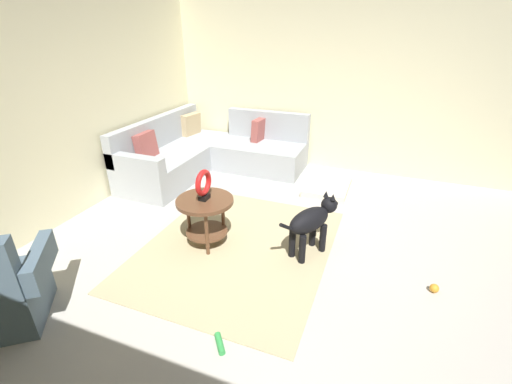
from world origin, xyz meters
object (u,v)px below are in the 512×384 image
side_table (205,210)px  dog_toy_rope (220,343)px  dog (312,221)px  dog_bed_mat (327,186)px  dog_toy_ball (434,288)px  torus_sculpture (204,184)px  sectional_couch (209,154)px

side_table → dog_toy_rope: side_table is taller
dog → dog_toy_rope: (-1.42, 0.35, -0.35)m
dog_bed_mat → dog_toy_rope: dog_bed_mat is taller
dog_toy_ball → dog_toy_rope: size_ratio=0.44×
torus_sculpture → dog_toy_ball: bearing=-88.8°
dog_toy_rope → dog_toy_ball: bearing=-51.3°
torus_sculpture → dog_bed_mat: 2.20m
side_table → dog_toy_ball: 2.30m
dog → dog_toy_rope: 1.50m
sectional_couch → dog_toy_rope: (-3.06, -1.71, -0.27)m
sectional_couch → side_table: size_ratio=3.75×
dog_bed_mat → dog_toy_rope: size_ratio=4.36×
dog_bed_mat → dog_toy_ball: 2.24m
sectional_couch → side_table: sectional_couch is taller
dog_bed_mat → dog_toy_ball: dog_bed_mat is taller
dog_toy_ball → sectional_couch: bearing=60.6°
sectional_couch → dog: sectional_couch is taller
sectional_couch → dog_toy_rope: 3.52m
sectional_couch → dog_bed_mat: (-0.01, -1.93, -0.25)m
dog_bed_mat → dog_toy_rope: (-3.05, 0.22, -0.02)m
sectional_couch → dog_bed_mat: size_ratio=2.81×
sectional_couch → torus_sculpture: (-1.88, -0.97, 0.42)m
dog_toy_rope → side_table: bearing=32.1°
dog_bed_mat → dog_toy_ball: size_ratio=9.93×
dog_bed_mat → dog_toy_ball: (-1.82, -1.31, -0.00)m
dog_toy_ball → dog_toy_rope: (-1.23, 1.53, -0.02)m
torus_sculpture → dog_toy_ball: size_ratio=4.05×
torus_sculpture → dog_toy_rope: (-1.18, -0.74, -0.69)m
dog_bed_mat → torus_sculpture: bearing=152.8°
dog → dog_toy_ball: size_ratio=9.54×
side_table → dog: bearing=-77.5°
sectional_couch → torus_sculpture: sectional_couch is taller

